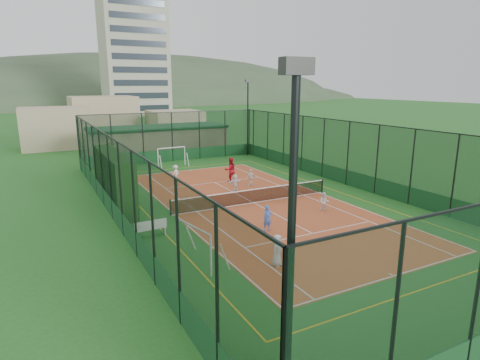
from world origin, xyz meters
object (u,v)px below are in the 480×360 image
object	(u,v)px
white_bench	(150,228)
child_far_right	(251,177)
futsal_goal_far	(172,157)
futsal_goal_near	(193,246)
apartment_tower	(134,54)
child_near_left	(277,250)
floodlight_sw	(290,278)
child_near_mid	(268,218)
child_near_right	(324,202)
floodlight_ne	(248,118)
child_far_back	(235,183)
clubhouse	(159,140)
child_far_left	(176,173)
coach	(230,170)

from	to	relation	value
white_bench	child_far_right	distance (m)	12.15
white_bench	futsal_goal_far	world-z (taller)	futsal_goal_far
white_bench	futsal_goal_near	xyz separation A→B (m)	(0.79, -4.22, 0.42)
apartment_tower	child_far_right	world-z (taller)	apartment_tower
futsal_goal_far	child_near_left	world-z (taller)	futsal_goal_far
floodlight_sw	child_near_left	bearing A→B (deg)	58.35
white_bench	child_near_mid	xyz separation A→B (m)	(5.87, -2.13, 0.24)
floodlight_sw	child_far_right	xyz separation A→B (m)	(10.72, 20.81, -3.46)
child_near_mid	child_near_right	world-z (taller)	child_near_mid
floodlight_ne	apartment_tower	distance (m)	66.39
futsal_goal_far	child_far_back	bearing A→B (deg)	-86.64
floodlight_ne	child_near_mid	world-z (taller)	floodlight_ne
child_near_left	apartment_tower	bearing A→B (deg)	47.52
apartment_tower	clubhouse	bearing A→B (deg)	-101.31
white_bench	child_far_back	distance (m)	10.15
white_bench	child_near_right	bearing A→B (deg)	-7.03
clubhouse	child_far_left	world-z (taller)	clubhouse
child_near_left	child_near_right	size ratio (longest dim) A/B	1.19
futsal_goal_near	child_near_mid	xyz separation A→B (m)	(5.08, 2.09, -0.18)
child_near_mid	coach	world-z (taller)	coach
child_near_left	child_far_left	xyz separation A→B (m)	(1.23, 17.39, -0.07)
floodlight_sw	white_bench	size ratio (longest dim) A/B	4.82
futsal_goal_far	child_far_back	xyz separation A→B (m)	(1.27, -11.00, -0.27)
futsal_goal_near	child_far_left	bearing A→B (deg)	-26.76
apartment_tower	child_near_left	bearing A→B (deg)	-99.86
white_bench	coach	distance (m)	12.64
floodlight_ne	futsal_goal_far	world-z (taller)	floodlight_ne
white_bench	futsal_goal_near	bearing A→B (deg)	-82.15
futsal_goal_far	child_far_back	size ratio (longest dim) A/B	2.22
clubhouse	child_near_mid	size ratio (longest dim) A/B	10.62
clubhouse	futsal_goal_near	xyz separation A→B (m)	(-7.01, -29.02, -0.67)
floodlight_ne	child_near_mid	distance (m)	24.21
apartment_tower	child_near_mid	bearing A→B (deg)	-99.10
floodlight_sw	child_near_left	size ratio (longest dim) A/B	5.76
child_far_left	child_far_back	size ratio (longest dim) A/B	1.02
coach	child_far_right	bearing A→B (deg)	118.56
futsal_goal_near	child_far_back	bearing A→B (deg)	-45.97
clubhouse	floodlight_ne	bearing A→B (deg)	-32.12
floodlight_sw	white_bench	bearing A→B (deg)	86.68
clubhouse	futsal_goal_near	size ratio (longest dim) A/B	5.41
white_bench	child_far_back	size ratio (longest dim) A/B	1.35
apartment_tower	child_near_mid	world-z (taller)	apartment_tower
futsal_goal_near	child_near_mid	size ratio (longest dim) A/B	1.96
clubhouse	child_far_right	size ratio (longest dim) A/B	11.53
child_far_back	child_far_right	bearing A→B (deg)	-163.21
floodlight_ne	child_far_left	distance (m)	14.15
child_far_back	apartment_tower	bearing A→B (deg)	-106.91
floodlight_ne	clubhouse	world-z (taller)	floodlight_ne
floodlight_ne	apartment_tower	bearing A→B (deg)	87.02
child_far_back	clubhouse	bearing A→B (deg)	-97.57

